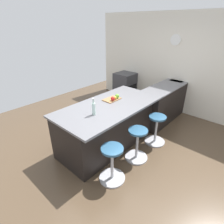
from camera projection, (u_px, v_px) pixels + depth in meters
name	position (u px, v px, depth m)	size (l,w,h in m)	color
ground_plane	(114.00, 150.00, 3.77)	(7.18, 7.18, 0.00)	brown
interior_partition_left	(179.00, 65.00, 4.97)	(0.15, 5.52, 2.67)	silver
sink_cabinet	(171.00, 98.00, 5.10)	(2.60, 0.60, 1.21)	black
oven_range	(125.00, 86.00, 6.10)	(0.60, 0.61, 0.90)	#38383D
kitchen_island	(109.00, 124.00, 3.79)	(2.23, 1.12, 0.93)	black
stool_by_window	(156.00, 130.00, 3.89)	(0.44, 0.44, 0.65)	#B7B7BC
stool_middle	(137.00, 145.00, 3.42)	(0.44, 0.44, 0.65)	#B7B7BC
stool_near_camera	(112.00, 165.00, 2.95)	(0.44, 0.44, 0.65)	#B7B7BC
cutting_board	(112.00, 99.00, 3.78)	(0.36, 0.24, 0.02)	olive
apple_red	(113.00, 99.00, 3.68)	(0.09, 0.09, 0.09)	red
apple_green	(117.00, 96.00, 3.80)	(0.09, 0.09, 0.09)	#609E2D
apple_yellow	(115.00, 98.00, 3.74)	(0.07, 0.07, 0.07)	gold
water_bottle	(94.00, 108.00, 3.12)	(0.06, 0.06, 0.31)	silver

